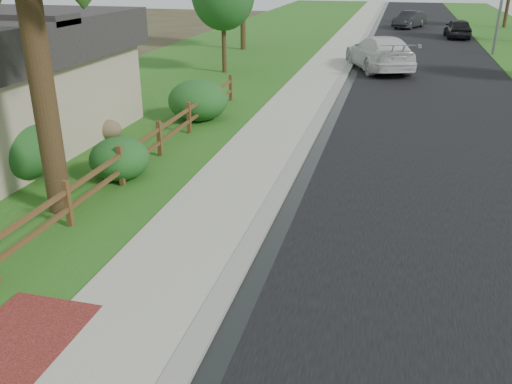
# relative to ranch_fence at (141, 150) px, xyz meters

# --- Properties ---
(ground) EXTENTS (120.00, 120.00, 0.00)m
(ground) POSITION_rel_ranch_fence_xyz_m (3.60, -6.40, -0.62)
(ground) COLOR #39301F
(road) EXTENTS (8.00, 90.00, 0.02)m
(road) POSITION_rel_ranch_fence_xyz_m (8.20, 28.60, -0.61)
(road) COLOR black
(road) RESTS_ON ground
(curb) EXTENTS (0.40, 90.00, 0.12)m
(curb) POSITION_rel_ranch_fence_xyz_m (4.00, 28.60, -0.56)
(curb) COLOR gray
(curb) RESTS_ON ground
(wet_gutter) EXTENTS (0.50, 90.00, 0.00)m
(wet_gutter) POSITION_rel_ranch_fence_xyz_m (4.35, 28.60, -0.60)
(wet_gutter) COLOR black
(wet_gutter) RESTS_ON road
(sidewalk) EXTENTS (2.20, 90.00, 0.10)m
(sidewalk) POSITION_rel_ranch_fence_xyz_m (2.70, 28.60, -0.57)
(sidewalk) COLOR #A7A391
(sidewalk) RESTS_ON ground
(grass_strip) EXTENTS (1.60, 90.00, 0.06)m
(grass_strip) POSITION_rel_ranch_fence_xyz_m (0.80, 28.60, -0.59)
(grass_strip) COLOR #215A19
(grass_strip) RESTS_ON ground
(lawn_near) EXTENTS (9.00, 90.00, 0.04)m
(lawn_near) POSITION_rel_ranch_fence_xyz_m (-4.40, 28.60, -0.60)
(lawn_near) COLOR #215A19
(lawn_near) RESTS_ON ground
(brick_patch) EXTENTS (1.60, 2.40, 0.11)m
(brick_patch) POSITION_rel_ranch_fence_xyz_m (1.40, -7.40, -0.56)
(brick_patch) COLOR maroon
(brick_patch) RESTS_ON ground
(ranch_fence) EXTENTS (0.12, 16.92, 1.10)m
(ranch_fence) POSITION_rel_ranch_fence_xyz_m (0.00, 0.00, 0.00)
(ranch_fence) COLOR #473017
(ranch_fence) RESTS_ON ground
(white_suv) EXTENTS (4.37, 6.54, 1.76)m
(white_suv) POSITION_rel_ranch_fence_xyz_m (5.60, 17.29, 0.28)
(white_suv) COLOR silver
(white_suv) RESTS_ON road
(dark_car_mid) EXTENTS (1.86, 4.28, 1.44)m
(dark_car_mid) POSITION_rel_ranch_fence_xyz_m (10.80, 32.33, 0.12)
(dark_car_mid) COLOR black
(dark_car_mid) RESTS_ON road
(dark_car_far) EXTENTS (3.06, 4.54, 1.42)m
(dark_car_far) POSITION_rel_ranch_fence_xyz_m (7.28, 38.51, 0.11)
(dark_car_far) COLOR black
(dark_car_far) RESTS_ON road
(boulder) EXTENTS (1.02, 0.81, 0.63)m
(boulder) POSITION_rel_ranch_fence_xyz_m (-2.40, 2.48, -0.30)
(boulder) COLOR brown
(boulder) RESTS_ON ground
(shrub_b) EXTENTS (2.95, 2.95, 1.56)m
(shrub_b) POSITION_rel_ranch_fence_xyz_m (-2.90, -1.31, 0.16)
(shrub_b) COLOR #1C4E1E
(shrub_b) RESTS_ON ground
(shrub_c) EXTENTS (2.02, 2.02, 1.13)m
(shrub_c) POSITION_rel_ranch_fence_xyz_m (-0.30, -0.69, -0.05)
(shrub_c) COLOR #1C4E1E
(shrub_c) RESTS_ON ground
(shrub_d) EXTENTS (2.22, 2.22, 1.47)m
(shrub_d) POSITION_rel_ranch_fence_xyz_m (-0.30, 5.32, 0.12)
(shrub_d) COLOR #1C4E1E
(shrub_d) RESTS_ON ground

